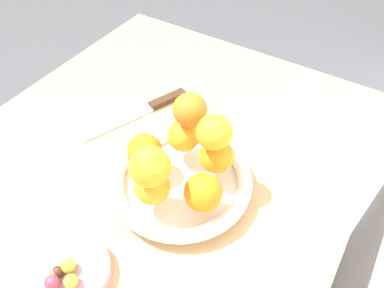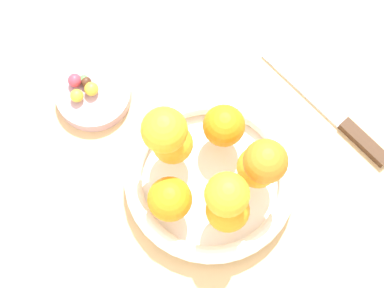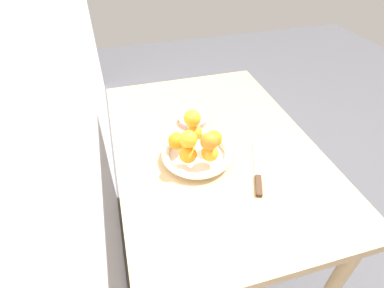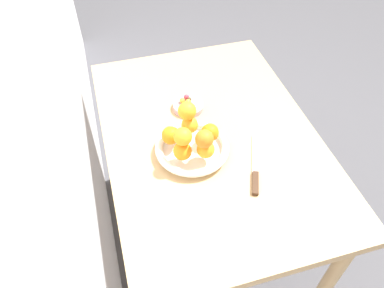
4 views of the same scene
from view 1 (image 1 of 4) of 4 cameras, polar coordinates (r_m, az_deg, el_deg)
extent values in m
cube|color=tan|center=(0.71, -10.68, -8.02)|extent=(1.10, 0.76, 0.04)
cylinder|color=tan|center=(1.37, -6.00, 2.95)|extent=(0.05, 0.05, 0.70)
cylinder|color=tan|center=(1.21, 19.47, -8.29)|extent=(0.05, 0.05, 0.70)
cylinder|color=white|center=(0.69, -1.73, -6.32)|extent=(0.21, 0.21, 0.01)
torus|color=white|center=(0.67, -1.76, -5.29)|extent=(0.26, 0.26, 0.03)
cylinder|color=#B28C99|center=(0.62, -17.86, -18.09)|extent=(0.12, 0.12, 0.02)
sphere|color=orange|center=(0.60, 1.70, -7.38)|extent=(0.06, 0.06, 0.06)
sphere|color=orange|center=(0.65, 3.73, -1.86)|extent=(0.06, 0.06, 0.06)
sphere|color=orange|center=(0.68, -1.27, 1.28)|extent=(0.06, 0.06, 0.06)
sphere|color=orange|center=(0.66, -7.21, -1.09)|extent=(0.06, 0.06, 0.06)
sphere|color=orange|center=(0.61, -6.00, -6.43)|extent=(0.06, 0.06, 0.06)
sphere|color=orange|center=(0.64, -0.33, 5.22)|extent=(0.06, 0.06, 0.06)
sphere|color=orange|center=(0.60, 3.39, 1.77)|extent=(0.06, 0.06, 0.06)
sphere|color=orange|center=(0.55, -6.42, -3.45)|extent=(0.06, 0.06, 0.06)
sphere|color=#472819|center=(0.61, -19.77, -17.81)|extent=(0.02, 0.02, 0.02)
sphere|color=#4C9947|center=(0.61, -20.26, -18.07)|extent=(0.02, 0.02, 0.02)
sphere|color=#C6384C|center=(0.60, -20.56, -19.12)|extent=(0.02, 0.02, 0.02)
sphere|color=gold|center=(0.59, -17.98, -19.26)|extent=(0.02, 0.02, 0.02)
sphere|color=gold|center=(0.60, -18.32, -17.18)|extent=(0.02, 0.02, 0.02)
cube|color=#3F2819|center=(0.86, -3.75, 6.84)|extent=(0.09, 0.05, 0.01)
cube|color=silver|center=(0.82, -11.41, 3.12)|extent=(0.17, 0.09, 0.01)
camera|label=2|loc=(0.52, 83.95, 64.55)|focal=55.00mm
camera|label=3|loc=(1.14, 49.15, 46.50)|focal=28.00mm
camera|label=4|loc=(1.25, 58.85, 54.53)|focal=35.00mm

